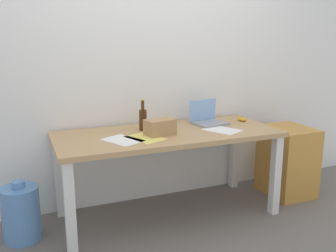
# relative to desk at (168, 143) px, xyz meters

# --- Properties ---
(ground_plane) EXTENTS (8.00, 8.00, 0.00)m
(ground_plane) POSITION_rel_desk_xyz_m (0.00, 0.00, -0.65)
(ground_plane) COLOR slate
(back_wall) EXTENTS (5.20, 0.08, 2.60)m
(back_wall) POSITION_rel_desk_xyz_m (0.00, 0.45, 0.65)
(back_wall) COLOR white
(back_wall) RESTS_ON ground
(desk) EXTENTS (1.84, 0.77, 0.74)m
(desk) POSITION_rel_desk_xyz_m (0.00, 0.00, 0.00)
(desk) COLOR tan
(desk) RESTS_ON ground
(laptop_right) EXTENTS (0.31, 0.28, 0.21)m
(laptop_right) POSITION_rel_desk_xyz_m (0.45, 0.15, 0.13)
(laptop_right) COLOR gray
(laptop_right) RESTS_ON desk
(beer_bottle) EXTENTS (0.06, 0.06, 0.26)m
(beer_bottle) POSITION_rel_desk_xyz_m (-0.17, 0.14, 0.19)
(beer_bottle) COLOR #47280F
(beer_bottle) RESTS_ON desk
(computer_mouse) EXTENTS (0.09, 0.11, 0.03)m
(computer_mouse) POSITION_rel_desk_xyz_m (0.79, 0.12, 0.11)
(computer_mouse) COLOR gold
(computer_mouse) RESTS_ON desk
(cardboard_box) EXTENTS (0.25, 0.19, 0.13)m
(cardboard_box) POSITION_rel_desk_xyz_m (-0.10, -0.07, 0.16)
(cardboard_box) COLOR tan
(cardboard_box) RESTS_ON desk
(paper_sheet_front_left) EXTENTS (0.32, 0.36, 0.00)m
(paper_sheet_front_left) POSITION_rel_desk_xyz_m (-0.41, -0.11, 0.09)
(paper_sheet_front_left) COLOR white
(paper_sheet_front_left) RESTS_ON desk
(paper_sheet_front_right) EXTENTS (0.32, 0.36, 0.00)m
(paper_sheet_front_right) POSITION_rel_desk_xyz_m (0.44, -0.12, 0.09)
(paper_sheet_front_right) COLOR white
(paper_sheet_front_right) RESTS_ON desk
(paper_yellow_folder) EXTENTS (0.30, 0.35, 0.00)m
(paper_yellow_folder) POSITION_rel_desk_xyz_m (-0.23, -0.11, 0.09)
(paper_yellow_folder) COLOR #F4E06B
(paper_yellow_folder) RESTS_ON desk
(water_cooler_jug) EXTENTS (0.28, 0.28, 0.47)m
(water_cooler_jug) POSITION_rel_desk_xyz_m (-1.18, 0.04, -0.43)
(water_cooler_jug) COLOR #598CC6
(water_cooler_jug) RESTS_ON ground
(filing_cabinet) EXTENTS (0.40, 0.48, 0.66)m
(filing_cabinet) POSITION_rel_desk_xyz_m (1.24, -0.02, -0.32)
(filing_cabinet) COLOR #C68938
(filing_cabinet) RESTS_ON ground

